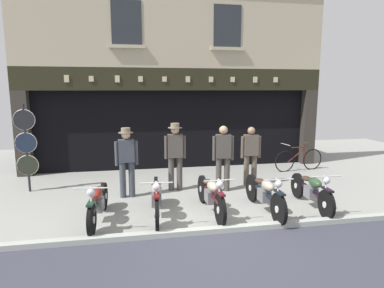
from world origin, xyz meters
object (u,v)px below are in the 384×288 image
object	(u,v)px
motorcycle_left	(98,202)
salesman_right	(223,155)
advert_board_near	(211,118)
shopkeeper_center	(175,153)
assistant_far_right	(251,153)
tyre_sign_pole	(26,143)
motorcycle_right	(311,190)
motorcycle_center_left	(156,197)
salesman_left	(127,159)
leaning_bicycle	(299,159)
advert_board_far	(242,117)
motorcycle_center	(211,194)
motorcycle_center_right	(265,193)

from	to	relation	value
motorcycle_left	salesman_right	size ratio (longest dim) A/B	1.14
advert_board_near	shopkeeper_center	bearing A→B (deg)	-121.94
assistant_far_right	salesman_right	bearing A→B (deg)	28.70
shopkeeper_center	tyre_sign_pole	size ratio (longest dim) A/B	0.78
motorcycle_right	tyre_sign_pole	size ratio (longest dim) A/B	0.86
motorcycle_right	shopkeeper_center	world-z (taller)	shopkeeper_center
motorcycle_center_left	motorcycle_right	xyz separation A→B (m)	(3.47, -0.07, -0.02)
motorcycle_left	salesman_left	bearing A→B (deg)	-106.27
leaning_bicycle	shopkeeper_center	bearing A→B (deg)	100.60
salesman_left	tyre_sign_pole	bearing A→B (deg)	-23.50
salesman_right	tyre_sign_pole	distance (m)	5.06
motorcycle_left	salesman_left	distance (m)	1.67
motorcycle_center_left	shopkeeper_center	size ratio (longest dim) A/B	1.15
salesman_left	advert_board_far	xyz separation A→B (m)	(3.95, 2.92, 0.72)
motorcycle_center_left	motorcycle_center	distance (m)	1.17
motorcycle_center_right	leaning_bicycle	distance (m)	4.19
motorcycle_center_right	shopkeeper_center	bearing A→B (deg)	-49.35
motorcycle_center_right	advert_board_near	world-z (taller)	advert_board_near
shopkeeper_center	advert_board_near	world-z (taller)	advert_board_near
motorcycle_right	shopkeeper_center	xyz separation A→B (m)	(-2.82, 1.88, 0.59)
salesman_left	leaning_bicycle	bearing A→B (deg)	-166.19
advert_board_near	advert_board_far	bearing A→B (deg)	-0.00
assistant_far_right	leaning_bicycle	distance (m)	2.54
motorcycle_center	motorcycle_center_right	world-z (taller)	motorcycle_center
motorcycle_right	assistant_far_right	xyz separation A→B (m)	(-0.71, 1.98, 0.49)
salesman_left	shopkeeper_center	distance (m)	1.29
motorcycle_left	motorcycle_center_right	bearing A→B (deg)	-176.89
salesman_left	shopkeeper_center	size ratio (longest dim) A/B	0.97
motorcycle_right	salesman_right	world-z (taller)	salesman_right
tyre_sign_pole	advert_board_far	size ratio (longest dim) A/B	2.42
motorcycle_center_left	motorcycle_right	bearing A→B (deg)	-177.32
assistant_far_right	salesman_left	bearing A→B (deg)	12.89
motorcycle_center_right	salesman_right	world-z (taller)	salesman_right
motorcycle_center	tyre_sign_pole	world-z (taller)	tyre_sign_pole
advert_board_far	salesman_left	bearing A→B (deg)	-143.57
motorcycle_left	motorcycle_right	xyz separation A→B (m)	(4.64, -0.06, 0.00)
motorcycle_center	motorcycle_center_right	distance (m)	1.17
motorcycle_center_right	advert_board_far	xyz separation A→B (m)	(1.03, 4.50, 1.27)
motorcycle_center_left	shopkeeper_center	distance (m)	2.00
leaning_bicycle	motorcycle_right	bearing A→B (deg)	148.90
motorcycle_right	shopkeeper_center	distance (m)	3.44
motorcycle_center_left	motorcycle_right	distance (m)	3.47
motorcycle_right	advert_board_near	xyz separation A→B (m)	(-1.22, 4.44, 1.27)
assistant_far_right	tyre_sign_pole	size ratio (longest dim) A/B	0.71
motorcycle_right	motorcycle_left	bearing A→B (deg)	3.04
motorcycle_center	salesman_right	distance (m)	1.73
assistant_far_right	advert_board_far	size ratio (longest dim) A/B	1.72
assistant_far_right	tyre_sign_pole	world-z (taller)	tyre_sign_pole
salesman_left	motorcycle_left	bearing A→B (deg)	65.30
motorcycle_center	motorcycle_right	size ratio (longest dim) A/B	1.03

